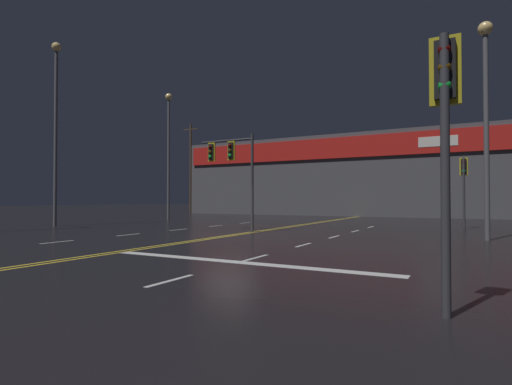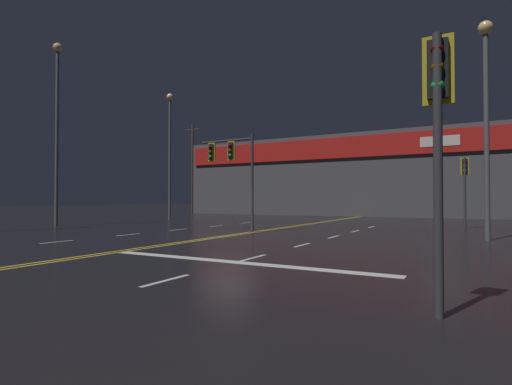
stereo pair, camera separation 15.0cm
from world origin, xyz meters
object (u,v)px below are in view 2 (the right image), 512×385
at_px(traffic_signal_median, 230,159).
at_px(streetlight_near_right, 57,112).
at_px(traffic_signal_corner_southeast, 438,108).
at_px(streetlight_far_right, 170,140).
at_px(traffic_signal_corner_northeast, 465,176).
at_px(streetlight_far_left, 486,99).

bearing_deg(traffic_signal_median, streetlight_near_right, -171.67).
distance_m(traffic_signal_median, traffic_signal_corner_southeast, 15.48).
relative_size(traffic_signal_median, traffic_signal_corner_southeast, 1.24).
bearing_deg(traffic_signal_median, traffic_signal_corner_southeast, -46.43).
distance_m(streetlight_near_right, streetlight_far_right, 9.58).
relative_size(traffic_signal_median, streetlight_near_right, 0.43).
height_order(traffic_signal_corner_southeast, traffic_signal_corner_northeast, traffic_signal_corner_northeast).
relative_size(traffic_signal_median, streetlight_far_left, 0.56).
xyz_separation_m(streetlight_near_right, streetlight_far_right, (0.78, 9.53, -0.56)).
xyz_separation_m(streetlight_far_left, streetlight_far_right, (-22.41, 6.78, 0.86)).
relative_size(traffic_signal_corner_northeast, streetlight_far_left, 0.45).
bearing_deg(streetlight_far_left, traffic_signal_corner_northeast, 98.12).
relative_size(traffic_signal_corner_northeast, streetlight_near_right, 0.35).
bearing_deg(traffic_signal_corner_northeast, streetlight_far_left, -81.88).
xyz_separation_m(traffic_signal_median, streetlight_far_left, (11.49, 1.04, 1.96)).
bearing_deg(traffic_signal_corner_southeast, streetlight_far_right, 138.60).
distance_m(traffic_signal_corner_southeast, streetlight_far_right, 28.98).
relative_size(traffic_signal_corner_southeast, traffic_signal_corner_northeast, 1.00).
bearing_deg(streetlight_far_left, streetlight_near_right, -173.24).
relative_size(traffic_signal_corner_southeast, streetlight_far_left, 0.45).
height_order(streetlight_near_right, streetlight_far_right, streetlight_near_right).
distance_m(streetlight_near_right, streetlight_far_left, 23.40).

